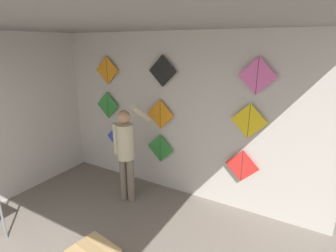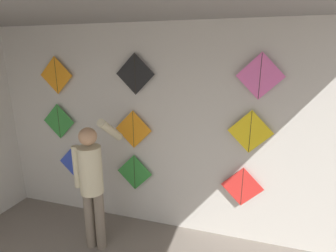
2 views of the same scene
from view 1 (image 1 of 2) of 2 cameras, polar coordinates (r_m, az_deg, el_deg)
name	(u,v)px [view 1 (image 1 of 2)]	position (r m, az deg, el deg)	size (l,w,h in m)	color
back_panel	(170,116)	(4.56, 0.44, 2.22)	(5.30, 0.06, 2.80)	beige
ceiling_slab	(89,22)	(3.02, -16.78, 20.94)	(5.30, 4.17, 0.04)	gray
shopkeeper	(126,148)	(4.37, -9.14, -4.74)	(0.43, 0.62, 1.71)	#726656
kite_0	(118,139)	(5.30, -10.87, -2.71)	(0.53, 0.04, 0.67)	blue
kite_1	(160,148)	(4.75, -1.70, -4.84)	(0.53, 0.01, 0.53)	#338C38
kite_2	(242,166)	(4.24, 15.78, -8.36)	(0.53, 0.01, 0.53)	red
kite_3	(108,105)	(5.24, -13.00, 4.45)	(0.53, 0.01, 0.53)	#338C38
kite_4	(160,114)	(4.54, -1.70, 2.57)	(0.53, 0.01, 0.53)	orange
kite_5	(249,121)	(3.97, 17.21, 1.04)	(0.53, 0.01, 0.53)	yellow
kite_6	(107,70)	(5.11, -13.14, 11.75)	(0.53, 0.01, 0.53)	orange
kite_7	(163,71)	(4.38, -1.20, 11.87)	(0.53, 0.01, 0.53)	black
kite_8	(257,76)	(3.84, 18.87, 10.27)	(0.53, 0.01, 0.53)	pink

